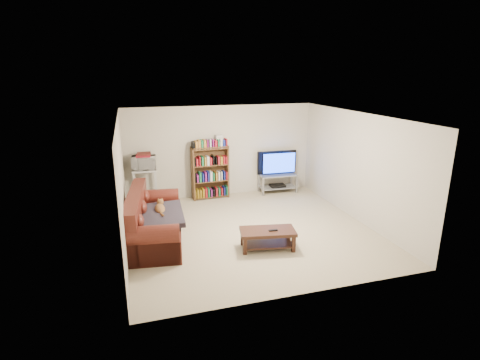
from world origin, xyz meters
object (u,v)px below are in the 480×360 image
object	(u,v)px
coffee_table	(268,236)
tv_stand	(278,180)
sofa	(151,224)
bookshelf	(210,172)

from	to	relation	value
coffee_table	tv_stand	distance (m)	3.48
sofa	bookshelf	xyz separation A→B (m)	(1.68, 2.19, 0.38)
bookshelf	tv_stand	bearing A→B (deg)	-5.09
coffee_table	sofa	bearing A→B (deg)	164.38
coffee_table	bookshelf	world-z (taller)	bookshelf
sofa	tv_stand	size ratio (longest dim) A/B	2.29
coffee_table	tv_stand	bearing A→B (deg)	75.26
coffee_table	bookshelf	distance (m)	3.27
sofa	tv_stand	xyz separation A→B (m)	(3.56, 2.13, 0.01)
tv_stand	bookshelf	size ratio (longest dim) A/B	0.75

